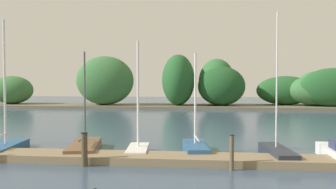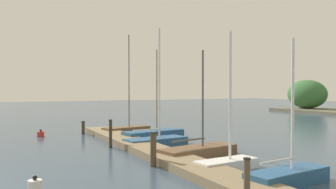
# 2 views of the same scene
# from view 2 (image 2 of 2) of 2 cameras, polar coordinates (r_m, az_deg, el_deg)

# --- Properties ---
(dock_pier) EXTENTS (26.92, 1.80, 0.35)m
(dock_pier) POSITION_cam_2_polar(r_m,az_deg,el_deg) (15.88, 1.59, -10.60)
(dock_pier) COLOR #847051
(dock_pier) RESTS_ON ground
(sailboat_0) EXTENTS (1.82, 3.88, 7.37)m
(sailboat_0) POSITION_cam_2_polar(r_m,az_deg,el_deg) (26.92, -6.43, -5.52)
(sailboat_0) COLOR brown
(sailboat_0) RESTS_ON ground
(sailboat_1) EXTENTS (1.95, 4.56, 5.95)m
(sailboat_1) POSITION_cam_2_polar(r_m,az_deg,el_deg) (23.99, -2.03, -6.33)
(sailboat_1) COLOR #285684
(sailboat_1) RESTS_ON ground
(sailboat_2) EXTENTS (1.76, 4.08, 6.93)m
(sailboat_2) POSITION_cam_2_polar(r_m,az_deg,el_deg) (21.33, -1.64, -7.16)
(sailboat_2) COLOR #285684
(sailboat_2) RESTS_ON ground
(sailboat_3) EXTENTS (2.17, 4.62, 5.26)m
(sailboat_3) POSITION_cam_2_polar(r_m,az_deg,el_deg) (17.87, 5.30, -8.94)
(sailboat_3) COLOR brown
(sailboat_3) RESTS_ON ground
(sailboat_4) EXTENTS (1.27, 3.05, 5.74)m
(sailboat_4) POSITION_cam_2_polar(r_m,az_deg,el_deg) (15.22, 9.70, -10.42)
(sailboat_4) COLOR white
(sailboat_4) RESTS_ON ground
(sailboat_5) EXTENTS (1.53, 3.69, 5.13)m
(sailboat_5) POSITION_cam_2_polar(r_m,az_deg,el_deg) (13.47, 19.05, -12.09)
(sailboat_5) COLOR #285684
(sailboat_5) RESTS_ON ground
(mooring_piling_0) EXTENTS (0.27, 0.27, 0.96)m
(mooring_piling_0) POSITION_cam_2_polar(r_m,az_deg,el_deg) (26.81, -13.44, -5.18)
(mooring_piling_0) COLOR #3D3323
(mooring_piling_0) RESTS_ON ground
(mooring_piling_1) EXTENTS (0.21, 0.21, 1.60)m
(mooring_piling_1) POSITION_cam_2_polar(r_m,az_deg,el_deg) (20.36, -9.19, -6.23)
(mooring_piling_1) COLOR #3D3323
(mooring_piling_1) RESTS_ON ground
(mooring_piling_2) EXTENTS (0.31, 0.31, 1.48)m
(mooring_piling_2) POSITION_cam_2_polar(r_m,az_deg,el_deg) (15.46, -2.36, -8.76)
(mooring_piling_2) COLOR #4C3D28
(mooring_piling_2) RESTS_ON ground
(mooring_piling_3) EXTENTS (0.20, 0.20, 1.50)m
(mooring_piling_3) POSITION_cam_2_polar(r_m,az_deg,el_deg) (10.12, 12.54, -14.01)
(mooring_piling_3) COLOR brown
(mooring_piling_3) RESTS_ON ground
(channel_buoy_0) EXTENTS (0.44, 0.44, 0.63)m
(channel_buoy_0) POSITION_cam_2_polar(r_m,az_deg,el_deg) (12.30, -20.56, -13.75)
(channel_buoy_0) COLOR white
(channel_buoy_0) RESTS_ON ground
(channel_buoy_1) EXTENTS (0.46, 0.46, 0.51)m
(channel_buoy_1) POSITION_cam_2_polar(r_m,az_deg,el_deg) (26.39, -19.75, -5.96)
(channel_buoy_1) COLOR red
(channel_buoy_1) RESTS_ON ground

